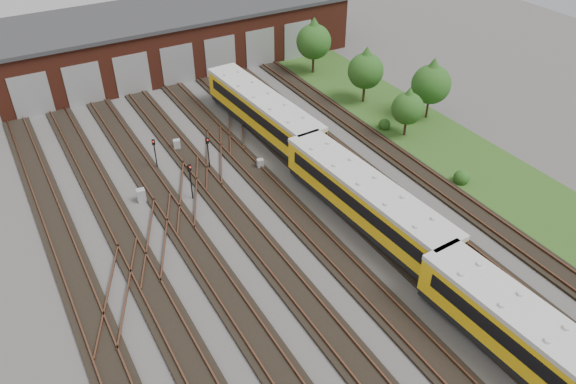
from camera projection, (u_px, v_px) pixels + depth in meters
ground at (327, 286)px, 36.43m from camera, size 120.00×120.00×0.00m
track_network at (320, 280)px, 36.72m from camera, size 30.40×70.00×0.33m
maintenance_shed at (132, 44)px, 62.77m from camera, size 51.00×12.50×6.35m
grass_verge at (441, 143)px, 51.22m from camera, size 8.00×55.00×0.05m
metro_train at (366, 200)px, 40.65m from camera, size 3.79×48.42×3.37m
signal_mast_0 at (190, 177)px, 43.11m from camera, size 0.32×0.31×3.13m
signal_mast_1 at (208, 149)px, 46.63m from camera, size 0.27×0.25×3.02m
signal_mast_2 at (155, 150)px, 46.71m from camera, size 0.29×0.28×2.85m
signal_mast_3 at (299, 136)px, 48.15m from camera, size 0.33×0.31×3.19m
relay_cabinet_1 at (177, 145)px, 50.08m from camera, size 0.69×0.61×0.98m
relay_cabinet_2 at (141, 195)px, 43.68m from camera, size 0.72×0.63×1.09m
relay_cabinet_3 at (260, 164)px, 47.59m from camera, size 0.59×0.51×0.88m
relay_cabinet_4 at (308, 124)px, 53.32m from camera, size 0.67×0.61×0.91m
tree_0 at (366, 67)px, 55.94m from camera, size 3.60×3.60×5.97m
tree_1 at (314, 38)px, 61.85m from camera, size 3.87×3.87×6.41m
tree_2 at (432, 80)px, 53.00m from camera, size 3.75×3.75×6.22m
tree_3 at (408, 105)px, 50.63m from camera, size 2.95×2.95×4.89m
bush_0 at (462, 176)px, 45.72m from camera, size 1.31×1.31×1.31m
bush_1 at (385, 123)px, 53.22m from camera, size 1.14×1.14×1.14m
bush_2 at (364, 78)px, 61.58m from camera, size 1.14×1.14×1.14m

